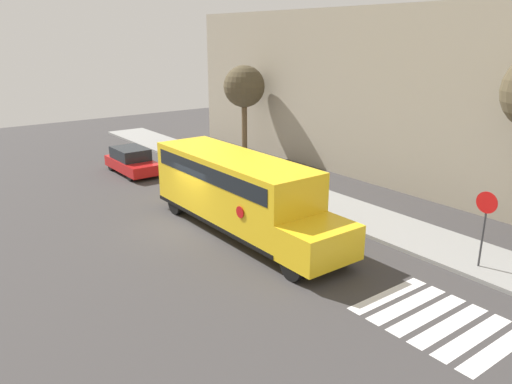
{
  "coord_description": "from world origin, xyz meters",
  "views": [
    {
      "loc": [
        17.37,
        -9.54,
        7.7
      ],
      "look_at": [
        2.21,
        1.88,
        1.7
      ],
      "focal_mm": 35.0,
      "sensor_mm": 36.0,
      "label": 1
    }
  ],
  "objects_px": {
    "stop_sign": "(485,219)",
    "tree_far_sidewalk": "(244,87)",
    "school_bus": "(238,189)",
    "parked_car": "(132,161)"
  },
  "relations": [
    {
      "from": "school_bus",
      "to": "stop_sign",
      "type": "bearing_deg",
      "value": 29.52
    },
    {
      "from": "stop_sign",
      "to": "tree_far_sidewalk",
      "type": "height_order",
      "value": "tree_far_sidewalk"
    },
    {
      "from": "stop_sign",
      "to": "tree_far_sidewalk",
      "type": "xyz_separation_m",
      "value": [
        -18.65,
        3.59,
        2.59
      ]
    },
    {
      "from": "school_bus",
      "to": "stop_sign",
      "type": "xyz_separation_m",
      "value": [
        7.88,
        4.46,
        0.11
      ]
    },
    {
      "from": "school_bus",
      "to": "stop_sign",
      "type": "distance_m",
      "value": 9.06
    },
    {
      "from": "parked_car",
      "to": "school_bus",
      "type": "bearing_deg",
      "value": -1.09
    },
    {
      "from": "parked_car",
      "to": "tree_far_sidewalk",
      "type": "distance_m",
      "value": 8.7
    },
    {
      "from": "school_bus",
      "to": "tree_far_sidewalk",
      "type": "height_order",
      "value": "tree_far_sidewalk"
    },
    {
      "from": "parked_car",
      "to": "tree_far_sidewalk",
      "type": "height_order",
      "value": "tree_far_sidewalk"
    },
    {
      "from": "parked_car",
      "to": "stop_sign",
      "type": "relative_size",
      "value": 1.48
    }
  ]
}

